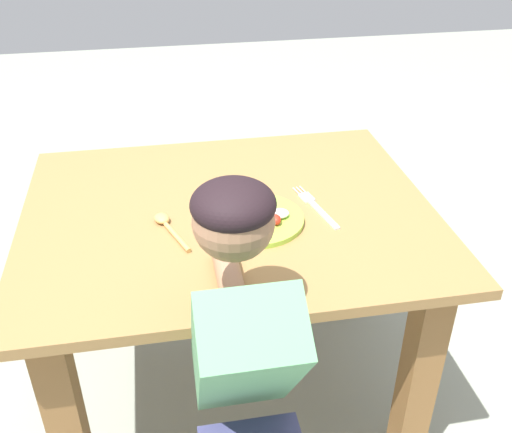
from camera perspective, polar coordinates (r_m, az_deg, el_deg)
The scene contains 6 objects.
ground_plane at distance 1.98m, azimuth -2.17°, elevation -16.35°, with size 8.00×8.00×0.00m, color gray.
dining_table at distance 1.62m, azimuth -2.55°, elevation -3.65°, with size 1.07×0.87×0.68m.
plate at distance 1.48m, azimuth -0.06°, elevation -0.19°, with size 0.25×0.25×0.04m.
fork at distance 1.55m, azimuth 5.83°, elevation 0.95°, with size 0.07×0.23×0.01m.
spoon at distance 1.48m, azimuth -8.62°, elevation -0.82°, with size 0.09×0.18×0.02m.
person at distance 1.24m, azimuth -0.84°, elevation -19.53°, with size 0.20×0.50×0.98m.
Camera 1 is at (-0.16, -1.31, 1.48)m, focal length 41.21 mm.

